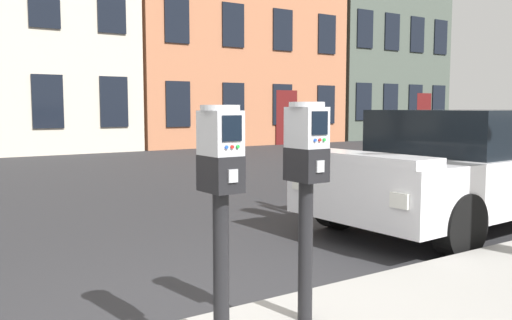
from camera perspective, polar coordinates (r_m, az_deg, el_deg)
parking_meter_near_kerb at (r=2.95m, az=-3.75°, el=-2.21°), size 0.22×0.25×1.33m
parking_meter_twin_adjacent at (r=3.28m, az=5.32°, el=-1.19°), size 0.22×0.25×1.35m
parked_car_dark_hatchback at (r=7.22m, az=21.90°, el=-0.44°), size 4.51×2.04×1.42m
townhouse_grey_stucco at (r=22.91m, az=-3.40°, el=16.18°), size 8.84×5.18×11.31m
townhouse_green_painted at (r=27.79m, az=10.88°, el=12.04°), size 6.64×5.81×9.22m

